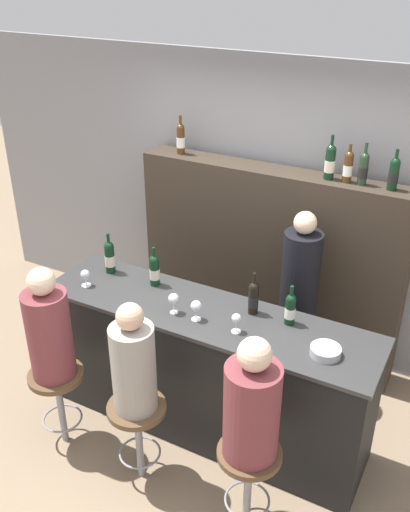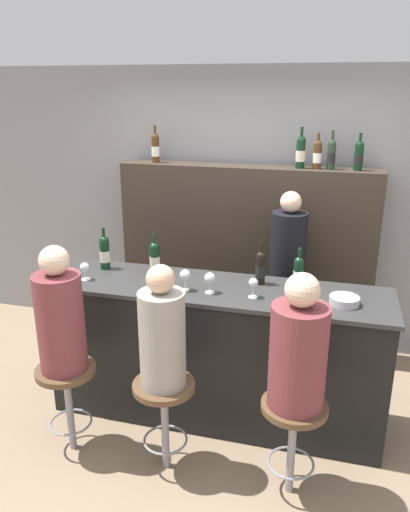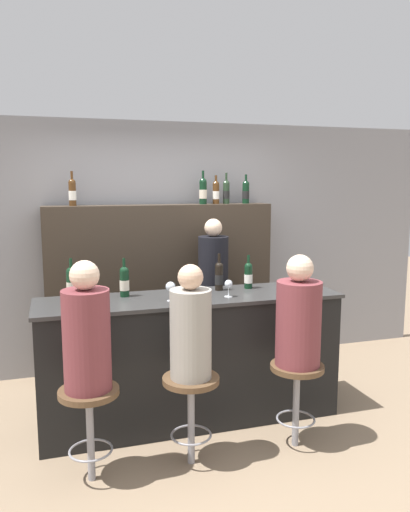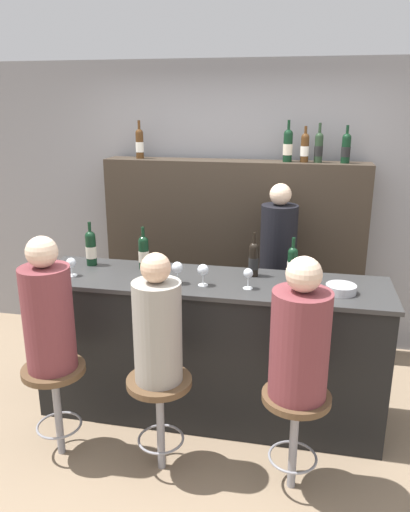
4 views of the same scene
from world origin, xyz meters
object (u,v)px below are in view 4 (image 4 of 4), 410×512
(wine_bottle_backbar_0, at_px, (140,143))
(bar_stool_left, at_px, (55,385))
(guest_seated_right, at_px, (300,338))
(wine_bottle_counter_3, at_px, (292,262))
(wine_bottle_counter_1, at_px, (144,252))
(wine_glass_3, at_px, (248,274))
(guest_seated_middle, at_px, (157,326))
(wine_glass_2, at_px, (203,270))
(guest_seated_left, at_px, (48,312))
(wine_glass_0, at_px, (71,263))
(wine_bottle_counter_2, at_px, (254,259))
(wine_bottle_backbar_2, at_px, (305,147))
(metal_bowl, at_px, (341,289))
(bartender, at_px, (276,288))
(wine_bottle_backbar_4, at_px, (346,148))
(bar_stool_middle, at_px, (160,398))
(wine_bottle_counter_0, at_px, (91,248))
(wine_glass_1, at_px, (177,268))
(wine_bottle_backbar_3, at_px, (319,147))
(wine_bottle_backbar_1, at_px, (288,145))
(bar_stool_right, at_px, (295,414))

(wine_bottle_backbar_0, bearing_deg, bar_stool_left, -90.47)
(guest_seated_right, bearing_deg, wine_bottle_counter_3, 95.77)
(wine_bottle_counter_1, relative_size, bar_stool_left, 0.49)
(wine_glass_3, bearing_deg, guest_seated_middle, -131.19)
(wine_glass_2, relative_size, guest_seated_left, 0.17)
(wine_glass_3, bearing_deg, wine_glass_0, 180.00)
(wine_bottle_counter_2, distance_m, wine_bottle_backbar_2, 1.25)
(metal_bowl, bearing_deg, wine_bottle_backbar_2, 103.61)
(bartender, bearing_deg, wine_bottle_backbar_4, 39.73)
(wine_glass_0, distance_m, bar_stool_middle, 1.15)
(wine_bottle_counter_0, bearing_deg, wine_bottle_counter_1, 0.00)
(wine_bottle_backbar_2, height_order, wine_glass_3, wine_bottle_backbar_2)
(wine_bottle_counter_3, height_order, guest_seated_right, guest_seated_right)
(wine_bottle_backbar_0, height_order, wine_glass_2, wine_bottle_backbar_0)
(wine_glass_1, relative_size, bartender, 0.09)
(wine_bottle_counter_1, bearing_deg, wine_glass_3, -17.90)
(bar_stool_middle, bearing_deg, wine_glass_2, 73.08)
(wine_glass_0, bearing_deg, guest_seated_middle, -33.87)
(wine_glass_2, distance_m, guest_seated_right, 0.86)
(wine_bottle_counter_0, height_order, wine_glass_2, wine_bottle_counter_0)
(wine_glass_0, xyz_separation_m, bar_stool_left, (0.09, -0.53, -0.64))
(wine_bottle_counter_2, bearing_deg, wine_bottle_backbar_3, 67.54)
(wine_bottle_counter_2, distance_m, wine_bottle_backbar_0, 1.67)
(bar_stool_left, bearing_deg, bar_stool_middle, 0.00)
(wine_glass_0, height_order, metal_bowl, wine_glass_0)
(guest_seated_right, bearing_deg, wine_glass_3, 123.88)
(guest_seated_middle, distance_m, bartender, 1.52)
(wine_bottle_backbar_3, bearing_deg, guest_seated_middle, -116.29)
(wine_glass_3, relative_size, bartender, 0.09)
(wine_bottle_backbar_0, distance_m, wine_glass_1, 1.59)
(wine_bottle_backbar_4, relative_size, bar_stool_middle, 0.48)
(wine_bottle_backbar_2, bearing_deg, guest_seated_middle, -113.28)
(wine_bottle_backbar_2, height_order, bar_stool_middle, wine_bottle_backbar_2)
(wine_bottle_counter_2, relative_size, guest_seated_middle, 0.40)
(wine_bottle_counter_1, xyz_separation_m, bartender, (0.94, 0.58, -0.43))
(wine_bottle_backbar_4, height_order, wine_glass_1, wine_bottle_backbar_4)
(guest_seated_middle, bearing_deg, wine_glass_1, 91.79)
(wine_glass_2, bearing_deg, bartender, 62.16)
(wine_bottle_backbar_2, bearing_deg, wine_bottle_backbar_3, 0.00)
(wine_bottle_backbar_1, height_order, guest_seated_left, wine_bottle_backbar_1)
(bar_stool_left, xyz_separation_m, bar_stool_right, (1.51, 0.00, 0.00))
(wine_bottle_backbar_1, distance_m, bar_stool_left, 2.61)
(bar_stool_left, bearing_deg, guest_seated_right, 0.00)
(wine_bottle_counter_3, relative_size, wine_bottle_backbar_1, 0.86)
(wine_glass_2, bearing_deg, guest_seated_left, -148.25)
(metal_bowl, relative_size, guest_seated_middle, 0.25)
(wine_bottle_counter_2, xyz_separation_m, bar_stool_left, (-1.16, -0.79, -0.68))
(wine_bottle_counter_2, height_order, wine_bottle_counter_3, wine_bottle_counter_2)
(wine_glass_3, bearing_deg, wine_bottle_counter_1, 162.10)
(wine_bottle_backbar_4, height_order, guest_seated_middle, wine_bottle_backbar_4)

